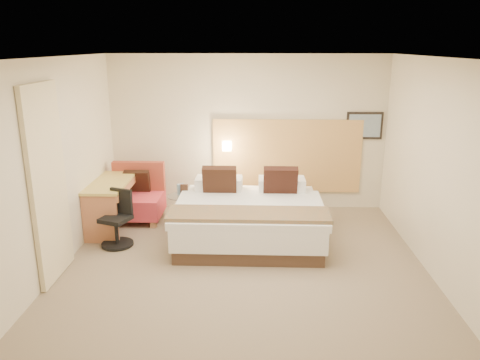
{
  "coord_description": "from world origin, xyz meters",
  "views": [
    {
      "loc": [
        0.14,
        -5.58,
        2.85
      ],
      "look_at": [
        -0.07,
        0.61,
        1.05
      ],
      "focal_mm": 35.0,
      "sensor_mm": 36.0,
      "label": 1
    }
  ],
  "objects_px": {
    "bed": "(249,216)",
    "desk_chair": "(118,223)",
    "lounge_chair": "(136,198)",
    "desk": "(112,192)",
    "side_table": "(182,209)"
  },
  "relations": [
    {
      "from": "bed",
      "to": "desk_chair",
      "type": "bearing_deg",
      "value": -169.28
    },
    {
      "from": "bed",
      "to": "desk_chair",
      "type": "xyz_separation_m",
      "value": [
        -1.92,
        -0.36,
        -0.0
      ]
    },
    {
      "from": "lounge_chair",
      "to": "desk",
      "type": "relative_size",
      "value": 0.74
    },
    {
      "from": "side_table",
      "to": "desk_chair",
      "type": "distance_m",
      "value": 1.14
    },
    {
      "from": "lounge_chair",
      "to": "side_table",
      "type": "height_order",
      "value": "lounge_chair"
    },
    {
      "from": "side_table",
      "to": "desk_chair",
      "type": "relative_size",
      "value": 0.62
    },
    {
      "from": "side_table",
      "to": "desk",
      "type": "xyz_separation_m",
      "value": [
        -1.07,
        -0.17,
        0.34
      ]
    },
    {
      "from": "desk",
      "to": "bed",
      "type": "bearing_deg",
      "value": -7.16
    },
    {
      "from": "bed",
      "to": "lounge_chair",
      "type": "relative_size",
      "value": 2.37
    },
    {
      "from": "bed",
      "to": "side_table",
      "type": "xyz_separation_m",
      "value": [
        -1.11,
        0.44,
        -0.06
      ]
    },
    {
      "from": "bed",
      "to": "lounge_chair",
      "type": "distance_m",
      "value": 2.03
    },
    {
      "from": "lounge_chair",
      "to": "side_table",
      "type": "distance_m",
      "value": 0.85
    },
    {
      "from": "lounge_chair",
      "to": "desk",
      "type": "height_order",
      "value": "lounge_chair"
    },
    {
      "from": "bed",
      "to": "lounge_chair",
      "type": "height_order",
      "value": "bed"
    },
    {
      "from": "desk_chair",
      "to": "side_table",
      "type": "bearing_deg",
      "value": 44.75
    }
  ]
}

